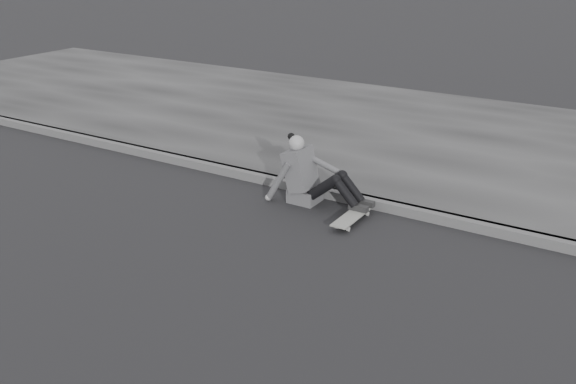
# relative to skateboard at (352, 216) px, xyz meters

# --- Properties ---
(ground) EXTENTS (80.00, 80.00, 0.00)m
(ground) POSITION_rel_skateboard_xyz_m (-0.33, -2.04, -0.07)
(ground) COLOR black
(ground) RESTS_ON ground
(curb) EXTENTS (24.00, 0.16, 0.12)m
(curb) POSITION_rel_skateboard_xyz_m (-0.33, 0.54, -0.01)
(curb) COLOR #4E4E4E
(curb) RESTS_ON ground
(sidewalk) EXTENTS (24.00, 6.00, 0.12)m
(sidewalk) POSITION_rel_skateboard_xyz_m (-0.33, 3.56, -0.01)
(sidewalk) COLOR #323232
(sidewalk) RESTS_ON ground
(skateboard) EXTENTS (0.20, 0.78, 0.09)m
(skateboard) POSITION_rel_skateboard_xyz_m (0.00, 0.00, 0.00)
(skateboard) COLOR #A1A19B
(skateboard) RESTS_ON ground
(seated_woman) EXTENTS (1.38, 0.46, 0.88)m
(seated_woman) POSITION_rel_skateboard_xyz_m (-0.73, 0.25, 0.29)
(seated_woman) COLOR #49494C
(seated_woman) RESTS_ON ground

